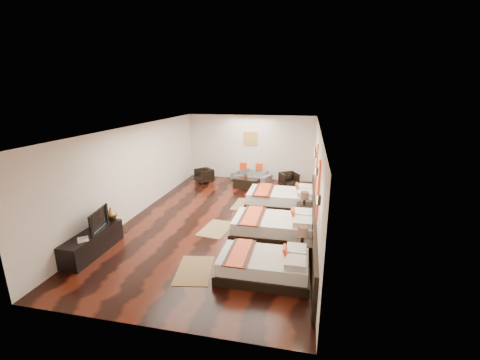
% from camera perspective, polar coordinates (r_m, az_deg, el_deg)
% --- Properties ---
extents(floor, '(5.50, 9.50, 0.01)m').
position_cam_1_polar(floor, '(9.86, -3.18, -6.96)').
color(floor, black).
rests_on(floor, ground).
extents(ceiling, '(5.50, 9.50, 0.01)m').
position_cam_1_polar(ceiling, '(9.15, -3.44, 9.43)').
color(ceiling, white).
rests_on(ceiling, floor).
extents(back_wall, '(5.50, 0.01, 2.80)m').
position_cam_1_polar(back_wall, '(13.94, 1.88, 5.86)').
color(back_wall, silver).
rests_on(back_wall, floor).
extents(left_wall, '(0.01, 9.50, 2.80)m').
position_cam_1_polar(left_wall, '(10.46, -17.99, 1.70)').
color(left_wall, silver).
rests_on(left_wall, floor).
extents(right_wall, '(0.01, 9.50, 2.80)m').
position_cam_1_polar(right_wall, '(9.09, 13.66, -0.04)').
color(right_wall, silver).
rests_on(right_wall, floor).
extents(headboard_panel, '(0.08, 6.60, 0.90)m').
position_cam_1_polar(headboard_panel, '(8.65, 13.07, -7.52)').
color(headboard_panel, black).
rests_on(headboard_panel, floor).
extents(bed_near, '(1.94, 1.22, 0.74)m').
position_cam_1_polar(bed_near, '(6.96, 4.44, -15.05)').
color(bed_near, black).
rests_on(bed_near, floor).
extents(bed_mid, '(2.20, 1.38, 0.84)m').
position_cam_1_polar(bed_mid, '(8.64, 6.22, -8.38)').
color(bed_mid, black).
rests_on(bed_mid, floor).
extents(bed_far, '(2.28, 1.43, 0.87)m').
position_cam_1_polar(bed_far, '(10.77, 7.54, -3.37)').
color(bed_far, black).
rests_on(bed_far, floor).
extents(nightstand_a, '(0.44, 0.44, 0.88)m').
position_cam_1_polar(nightstand_a, '(7.55, 11.03, -12.20)').
color(nightstand_a, black).
rests_on(nightstand_a, floor).
extents(nightstand_b, '(0.45, 0.45, 0.90)m').
position_cam_1_polar(nightstand_b, '(9.84, 11.42, -5.35)').
color(nightstand_b, black).
rests_on(nightstand_b, floor).
extents(jute_mat_near, '(0.94, 1.31, 0.01)m').
position_cam_1_polar(jute_mat_near, '(7.32, -8.19, -15.75)').
color(jute_mat_near, olive).
rests_on(jute_mat_near, floor).
extents(jute_mat_mid, '(0.91, 1.29, 0.01)m').
position_cam_1_polar(jute_mat_mid, '(9.19, -4.29, -8.72)').
color(jute_mat_mid, olive).
rests_on(jute_mat_mid, floor).
extents(jute_mat_far, '(0.80, 1.23, 0.01)m').
position_cam_1_polar(jute_mat_far, '(11.01, 0.90, -4.40)').
color(jute_mat_far, olive).
rests_on(jute_mat_far, floor).
extents(tv_console, '(0.50, 1.80, 0.55)m').
position_cam_1_polar(tv_console, '(8.57, -24.96, -10.19)').
color(tv_console, black).
rests_on(tv_console, floor).
extents(tv, '(0.29, 0.93, 0.53)m').
position_cam_1_polar(tv, '(8.42, -24.59, -6.56)').
color(tv, black).
rests_on(tv, tv_console).
extents(book, '(0.37, 0.38, 0.03)m').
position_cam_1_polar(book, '(8.11, -27.22, -9.69)').
color(book, black).
rests_on(book, tv_console).
extents(figurine, '(0.33, 0.33, 0.32)m').
position_cam_1_polar(figurine, '(9.00, -22.23, -5.61)').
color(figurine, brown).
rests_on(figurine, tv_console).
extents(sofa, '(1.87, 1.28, 0.51)m').
position_cam_1_polar(sofa, '(13.76, 2.02, 0.83)').
color(sofa, slate).
rests_on(sofa, floor).
extents(armchair_left, '(0.92, 0.92, 0.60)m').
position_cam_1_polar(armchair_left, '(13.64, -6.48, 0.81)').
color(armchair_left, black).
rests_on(armchair_left, floor).
extents(armchair_right, '(0.90, 0.91, 0.61)m').
position_cam_1_polar(armchair_right, '(13.02, 8.78, 0.02)').
color(armchair_right, black).
rests_on(armchair_right, floor).
extents(coffee_table, '(1.07, 0.67, 0.40)m').
position_cam_1_polar(coffee_table, '(12.78, 1.18, -0.60)').
color(coffee_table, black).
rests_on(coffee_table, floor).
extents(table_plant, '(0.31, 0.29, 0.27)m').
position_cam_1_polar(table_plant, '(12.77, 1.05, 0.96)').
color(table_plant, '#29541C').
rests_on(table_plant, coffee_table).
extents(orange_panel_a, '(0.04, 0.40, 1.30)m').
position_cam_1_polar(orange_panel_a, '(7.18, 13.92, -1.80)').
color(orange_panel_a, '#D86014').
rests_on(orange_panel_a, right_wall).
extents(orange_panel_b, '(0.04, 0.40, 1.30)m').
position_cam_1_polar(orange_panel_b, '(9.31, 13.62, 2.24)').
color(orange_panel_b, '#D86014').
rests_on(orange_panel_b, right_wall).
extents(sconce_near, '(0.07, 0.12, 0.18)m').
position_cam_1_polar(sconce_near, '(6.09, 14.01, -3.52)').
color(sconce_near, black).
rests_on(sconce_near, right_wall).
extents(sconce_mid, '(0.07, 0.12, 0.18)m').
position_cam_1_polar(sconce_mid, '(8.20, 13.64, 1.50)').
color(sconce_mid, black).
rests_on(sconce_mid, right_wall).
extents(sconce_far, '(0.07, 0.12, 0.18)m').
position_cam_1_polar(sconce_far, '(10.35, 13.43, 4.45)').
color(sconce_far, black).
rests_on(sconce_far, right_wall).
extents(sconce_lounge, '(0.07, 0.12, 0.18)m').
position_cam_1_polar(sconce_lounge, '(11.24, 13.36, 5.33)').
color(sconce_lounge, black).
rests_on(sconce_lounge, right_wall).
extents(gold_artwork, '(0.60, 0.04, 0.60)m').
position_cam_1_polar(gold_artwork, '(13.85, 1.88, 7.48)').
color(gold_artwork, '#AD873F').
rests_on(gold_artwork, back_wall).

